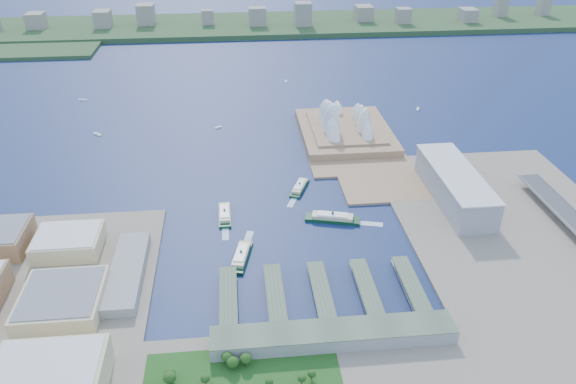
{
  "coord_description": "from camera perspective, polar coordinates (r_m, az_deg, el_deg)",
  "views": [
    {
      "loc": [
        -56.5,
        -469.94,
        334.97
      ],
      "look_at": [
        0.7,
        89.89,
        18.0
      ],
      "focal_mm": 35.0,
      "sensor_mm": 36.0,
      "label": 1
    }
  ],
  "objects": [
    {
      "name": "west_buildings",
      "position": [
        546.64,
        -25.64,
        -9.68
      ],
      "size": [
        200.0,
        280.0,
        27.0
      ],
      "primitive_type": null,
      "color": "#966D4B",
      "rests_on": "west_land"
    },
    {
      "name": "ferry_b",
      "position": [
        686.97,
        1.19,
        0.64
      ],
      "size": [
        30.08,
        49.84,
        9.23
      ],
      "primitive_type": null,
      "rotation": [
        0.0,
        0.0,
        -0.39
      ],
      "color": "#0E381C",
      "rests_on": "ground"
    },
    {
      "name": "toaster_building",
      "position": [
        681.6,
        16.56,
        0.59
      ],
      "size": [
        45.0,
        155.0,
        35.0
      ],
      "primitive_type": "cube",
      "color": "gray",
      "rests_on": "east_land"
    },
    {
      "name": "opera_house",
      "position": [
        824.79,
        5.93,
        7.68
      ],
      "size": [
        134.0,
        180.0,
        58.0
      ],
      "primitive_type": null,
      "color": "white",
      "rests_on": "peninsula"
    },
    {
      "name": "ferry_a",
      "position": [
        635.92,
        -6.46,
        -2.08
      ],
      "size": [
        14.01,
        52.18,
        9.83
      ],
      "primitive_type": null,
      "rotation": [
        0.0,
        0.0,
        0.01
      ],
      "color": "#0E381C",
      "rests_on": "ground"
    },
    {
      "name": "ferry_wharves",
      "position": [
        519.67,
        3.36,
        -10.14
      ],
      "size": [
        184.0,
        90.0,
        9.3
      ],
      "primitive_type": null,
      "color": "#4B5943",
      "rests_on": "ground"
    },
    {
      "name": "ferry_c",
      "position": [
        566.54,
        -4.79,
        -6.33
      ],
      "size": [
        25.85,
        56.29,
        10.32
      ],
      "primitive_type": null,
      "rotation": [
        0.0,
        0.0,
        2.91
      ],
      "color": "#0E381C",
      "rests_on": "ground"
    },
    {
      "name": "boat_a",
      "position": [
        883.78,
        -18.81,
        5.6
      ],
      "size": [
        13.8,
        12.6,
        2.89
      ],
      "primitive_type": null,
      "rotation": [
        0.0,
        0.0,
        0.86
      ],
      "color": "white",
      "rests_on": "ground"
    },
    {
      "name": "far_skyline",
      "position": [
        1461.24,
        -3.67,
        17.67
      ],
      "size": [
        1900.0,
        140.0,
        55.0
      ],
      "primitive_type": null,
      "color": "gray",
      "rests_on": "far_shore"
    },
    {
      "name": "ferry_d",
      "position": [
        625.69,
        4.55,
        -2.46
      ],
      "size": [
        62.33,
        30.36,
        11.42
      ],
      "primitive_type": null,
      "rotation": [
        0.0,
        0.0,
        1.31
      ],
      "color": "#0E381C",
      "rests_on": "ground"
    },
    {
      "name": "boat_c",
      "position": [
        957.76,
        13.06,
        8.25
      ],
      "size": [
        8.79,
        13.82,
        3.01
      ],
      "primitive_type": null,
      "rotation": [
        0.0,
        0.0,
        2.74
      ],
      "color": "white",
      "rests_on": "ground"
    },
    {
      "name": "boat_d",
      "position": [
        1035.77,
        -20.12,
        8.79
      ],
      "size": [
        15.16,
        6.42,
        2.5
      ],
      "primitive_type": null,
      "rotation": [
        0.0,
        0.0,
        1.35
      ],
      "color": "white",
      "rests_on": "ground"
    },
    {
      "name": "east_land",
      "position": [
        612.75,
        24.49,
        -6.63
      ],
      "size": [
        240.0,
        500.0,
        3.0
      ],
      "primitive_type": "cube",
      "color": "gray",
      "rests_on": "ground"
    },
    {
      "name": "far_shore",
      "position": [
        1487.86,
        -3.66,
        16.56
      ],
      "size": [
        2200.0,
        260.0,
        12.0
      ],
      "primitive_type": "cube",
      "color": "#2D4926",
      "rests_on": "ground"
    },
    {
      "name": "west_land",
      "position": [
        530.87,
        -26.38,
        -13.29
      ],
      "size": [
        220.0,
        390.0,
        3.0
      ],
      "primitive_type": "cube",
      "color": "gray",
      "rests_on": "ground"
    },
    {
      "name": "boat_b",
      "position": [
        867.36,
        -7.09,
        6.54
      ],
      "size": [
        10.62,
        8.83,
        2.8
      ],
      "primitive_type": null,
      "rotation": [
        0.0,
        0.0,
        2.17
      ],
      "color": "white",
      "rests_on": "ground"
    },
    {
      "name": "ground",
      "position": [
        579.86,
        0.84,
        -5.9
      ],
      "size": [
        3000.0,
        3000.0,
        0.0
      ],
      "primitive_type": "plane",
      "color": "#0D1840",
      "rests_on": "ground"
    },
    {
      "name": "terminal_building",
      "position": [
        472.81,
        4.64,
        -14.32
      ],
      "size": [
        200.0,
        28.0,
        12.0
      ],
      "primitive_type": "cube",
      "color": "gray",
      "rests_on": "south_land"
    },
    {
      "name": "peninsula",
      "position": [
        819.09,
        6.26,
        5.18
      ],
      "size": [
        135.0,
        220.0,
        3.0
      ],
      "primitive_type": "cube",
      "color": "#987453",
      "rests_on": "ground"
    },
    {
      "name": "boat_e",
      "position": [
        1067.83,
        -0.22,
        11.19
      ],
      "size": [
        5.1,
        12.41,
        2.96
      ],
      "primitive_type": null,
      "rotation": [
        0.0,
        0.0,
        0.11
      ],
      "color": "white",
      "rests_on": "ground"
    }
  ]
}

